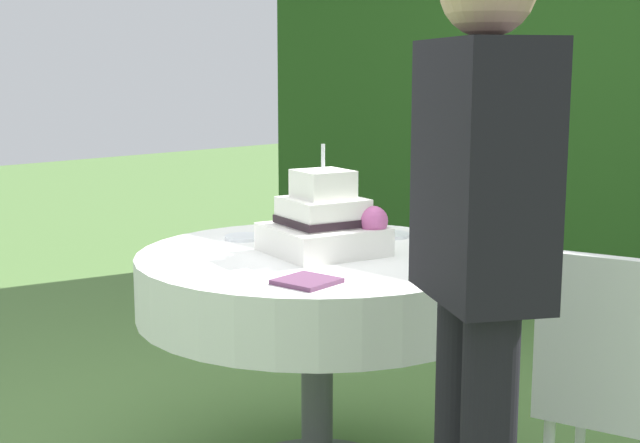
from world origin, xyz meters
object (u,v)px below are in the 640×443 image
(cake_table, at_px, (317,287))
(serving_plate_left, at_px, (292,229))
(wedding_cake, at_px, (325,223))
(napkin_stack, at_px, (307,281))
(standing_person, at_px, (479,262))
(serving_plate_near, at_px, (389,235))
(serving_plate_far, at_px, (244,237))
(garden_chair, at_px, (623,384))

(cake_table, distance_m, serving_plate_left, 0.41)
(wedding_cake, distance_m, napkin_stack, 0.41)
(serving_plate_left, relative_size, napkin_stack, 0.91)
(wedding_cake, relative_size, standing_person, 0.25)
(wedding_cake, bearing_deg, serving_plate_near, 95.04)
(serving_plate_near, distance_m, serving_plate_left, 0.36)
(serving_plate_far, bearing_deg, standing_person, -16.77)
(wedding_cake, distance_m, garden_chair, 1.00)
(wedding_cake, xyz_separation_m, serving_plate_near, (-0.03, 0.35, -0.09))
(serving_plate_far, xyz_separation_m, serving_plate_left, (0.01, 0.22, 0.00))
(napkin_stack, distance_m, standing_person, 0.61)
(wedding_cake, distance_m, standing_person, 0.92)
(napkin_stack, bearing_deg, wedding_cake, 127.03)
(serving_plate_near, height_order, serving_plate_left, same)
(serving_plate_far, bearing_deg, wedding_cake, 4.39)
(cake_table, distance_m, wedding_cake, 0.21)
(garden_chair, relative_size, standing_person, 0.56)
(serving_plate_left, distance_m, garden_chair, 1.31)
(serving_plate_near, relative_size, garden_chair, 0.15)
(cake_table, height_order, serving_plate_near, serving_plate_near)
(garden_chair, bearing_deg, standing_person, -100.72)
(serving_plate_far, bearing_deg, garden_chair, 7.20)
(serving_plate_left, distance_m, standing_person, 1.33)
(serving_plate_near, bearing_deg, serving_plate_far, -130.74)
(serving_plate_far, xyz_separation_m, standing_person, (1.19, -0.36, 0.15))
(serving_plate_left, bearing_deg, garden_chair, -2.51)
(serving_plate_near, height_order, garden_chair, garden_chair)
(cake_table, bearing_deg, napkin_stack, -49.34)
(serving_plate_far, relative_size, napkin_stack, 0.91)
(wedding_cake, xyz_separation_m, serving_plate_left, (-0.35, 0.19, -0.09))
(serving_plate_left, bearing_deg, cake_table, -32.30)
(standing_person, bearing_deg, serving_plate_left, 153.97)
(napkin_stack, xyz_separation_m, standing_person, (0.59, -0.06, 0.15))
(serving_plate_near, distance_m, standing_person, 1.15)
(serving_plate_left, relative_size, garden_chair, 0.15)
(standing_person, bearing_deg, napkin_stack, 173.93)
(wedding_cake, bearing_deg, cake_table, -137.31)
(wedding_cake, height_order, serving_plate_near, wedding_cake)
(serving_plate_near, bearing_deg, standing_person, -40.47)
(cake_table, distance_m, serving_plate_far, 0.36)
(standing_person, bearing_deg, wedding_cake, 155.14)
(cake_table, bearing_deg, garden_chair, 9.14)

